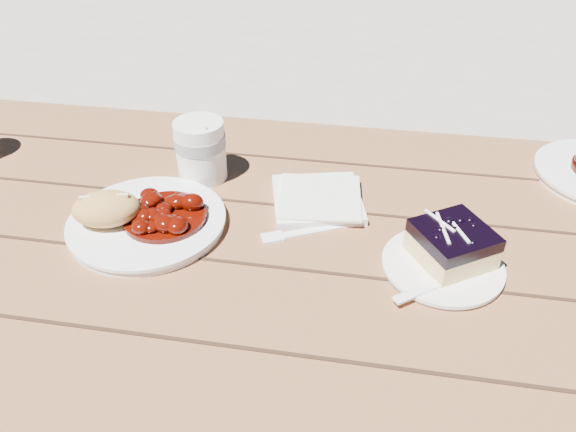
% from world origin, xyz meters
% --- Properties ---
extents(picnic_table, '(2.00, 1.55, 0.75)m').
position_xyz_m(picnic_table, '(0.00, -0.00, 0.59)').
color(picnic_table, brown).
rests_on(picnic_table, ground).
extents(main_plate, '(0.25, 0.25, 0.02)m').
position_xyz_m(main_plate, '(-0.30, -0.02, 0.76)').
color(main_plate, white).
rests_on(main_plate, picnic_table).
extents(goulash_stew, '(0.14, 0.14, 0.04)m').
position_xyz_m(goulash_stew, '(-0.27, -0.01, 0.79)').
color(goulash_stew, '#4A0902').
rests_on(goulash_stew, main_plate).
extents(bread_roll, '(0.12, 0.10, 0.06)m').
position_xyz_m(bread_roll, '(-0.35, -0.04, 0.79)').
color(bread_roll, tan).
rests_on(bread_roll, main_plate).
extents(dessert_plate, '(0.17, 0.17, 0.01)m').
position_xyz_m(dessert_plate, '(0.18, -0.04, 0.76)').
color(dessert_plate, white).
rests_on(dessert_plate, picnic_table).
extents(blueberry_cake, '(0.14, 0.14, 0.06)m').
position_xyz_m(blueberry_cake, '(0.19, -0.03, 0.79)').
color(blueberry_cake, '#E9C87F').
rests_on(blueberry_cake, dessert_plate).
extents(fork_dessert, '(0.14, 0.12, 0.00)m').
position_xyz_m(fork_dessert, '(0.16, -0.10, 0.76)').
color(fork_dessert, white).
rests_on(fork_dessert, dessert_plate).
extents(coffee_cup, '(0.09, 0.09, 0.11)m').
position_xyz_m(coffee_cup, '(-0.25, 0.15, 0.81)').
color(coffee_cup, white).
rests_on(coffee_cup, picnic_table).
extents(napkin_stack, '(0.18, 0.18, 0.01)m').
position_xyz_m(napkin_stack, '(-0.03, 0.10, 0.76)').
color(napkin_stack, white).
rests_on(napkin_stack, picnic_table).
extents(fork_table, '(0.15, 0.09, 0.00)m').
position_xyz_m(fork_table, '(-0.02, 0.02, 0.75)').
color(fork_table, white).
rests_on(fork_table, picnic_table).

